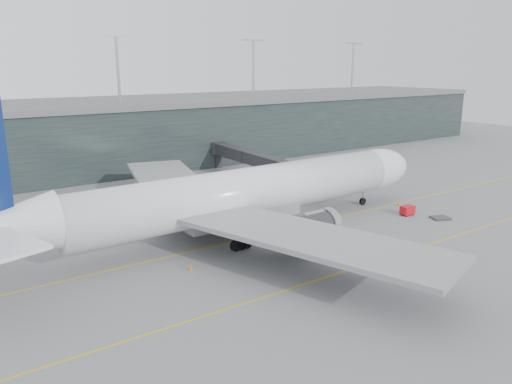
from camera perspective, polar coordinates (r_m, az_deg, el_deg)
ground at (r=71.10m, az=-4.96°, el=-4.88°), size 320.00×320.00×0.00m
taxiline_a at (r=67.85m, az=-3.26°, el=-5.80°), size 160.00×0.25×0.02m
taxiline_b at (r=55.85m, az=5.52°, el=-10.45°), size 160.00×0.25×0.02m
taxiline_lead_main at (r=90.26m, az=-8.56°, el=-0.79°), size 0.25×60.00×0.02m
terminal at (r=122.04m, az=-18.86°, el=6.20°), size 240.00×36.00×29.00m
main_aircraft at (r=69.99m, az=-1.54°, el=-0.25°), size 72.53×68.30×20.38m
jet_bridge at (r=101.27m, az=-0.00°, el=3.65°), size 5.19×42.58×6.03m
gse_cart at (r=83.23m, az=16.92°, el=-1.98°), size 2.24×1.46×1.50m
baggage_dolly at (r=83.04m, az=20.32°, el=-2.79°), size 3.23×2.90×0.27m
uld_a at (r=75.98m, az=-12.65°, el=-3.19°), size 1.99×1.63×1.73m
uld_b at (r=78.63m, az=-10.43°, el=-2.37°), size 2.62×2.33×2.00m
uld_c at (r=80.23m, az=-9.70°, el=-2.09°), size 2.21×1.89×1.78m
cone_nose at (r=88.44m, az=16.01°, el=-1.26°), size 0.49×0.49×0.78m
cone_wing_stbd at (r=60.49m, az=10.04°, el=-8.23°), size 0.47×0.47×0.74m
cone_wing_port at (r=84.82m, az=-1.72°, el=-1.35°), size 0.50×0.50×0.80m
cone_tail at (r=59.46m, az=-7.44°, el=-8.52°), size 0.48×0.48×0.76m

